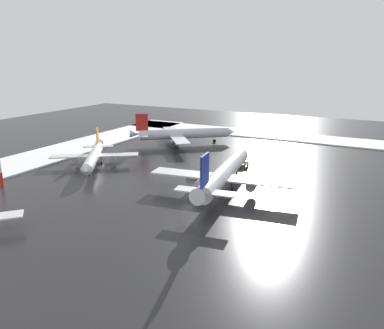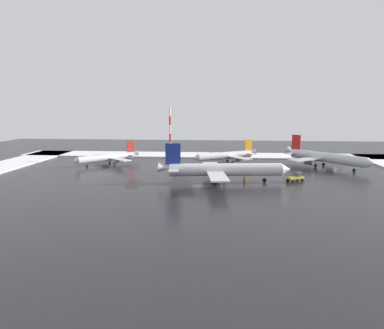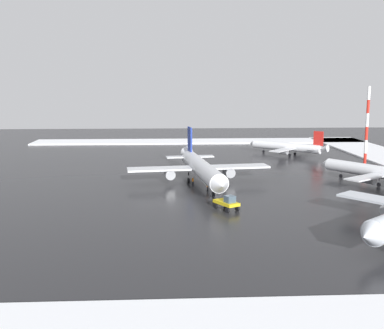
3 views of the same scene
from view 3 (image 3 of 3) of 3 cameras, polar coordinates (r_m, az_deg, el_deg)
ground_plane at (r=104.77m, az=3.34°, el=-1.62°), size 240.00×240.00×0.00m
snow_bank_right at (r=170.74m, az=0.88°, el=2.77°), size 14.00×116.00×0.39m
airplane_parked_starboard at (r=96.83m, az=1.08°, el=-0.42°), size 35.65×29.69×10.59m
airplane_foreground_jet at (r=140.62m, az=11.29°, el=2.08°), size 19.30×20.20×7.48m
airplane_far_rear at (r=104.62m, az=21.07°, el=-0.80°), size 23.38×20.10×7.95m
pushback_tug at (r=78.28m, az=4.20°, el=-4.49°), size 5.09×4.17×2.50m
ground_crew_near_tug at (r=91.66m, az=1.85°, el=-2.59°), size 0.36×0.36×1.71m
ground_crew_by_nose_gear at (r=96.73m, az=0.11°, el=-1.95°), size 0.36×0.36×1.71m
antenna_mast at (r=125.71m, az=20.02°, el=4.22°), size 0.70×0.70×19.73m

